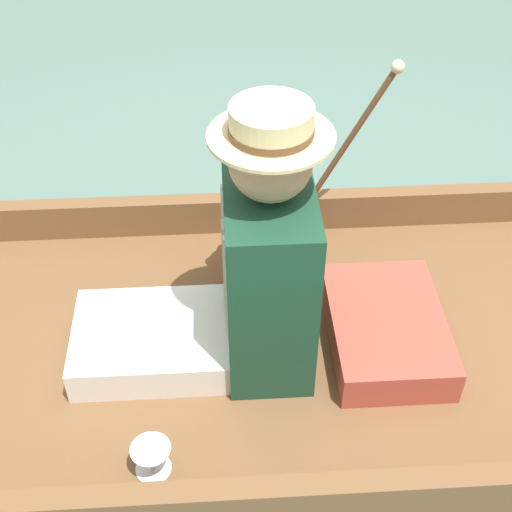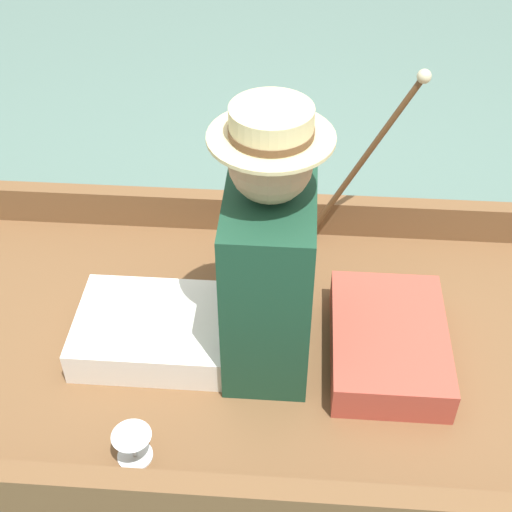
{
  "view_description": "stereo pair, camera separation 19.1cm",
  "coord_description": "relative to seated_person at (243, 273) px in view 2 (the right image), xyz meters",
  "views": [
    {
      "loc": [
        -1.45,
        0.17,
        1.74
      ],
      "look_at": [
        -0.02,
        0.08,
        0.48
      ],
      "focal_mm": 50.0,
      "sensor_mm": 36.0,
      "label": 1
    },
    {
      "loc": [
        -1.45,
        -0.02,
        1.74
      ],
      "look_at": [
        -0.02,
        0.08,
        0.48
      ],
      "focal_mm": 50.0,
      "sensor_mm": 36.0,
      "label": 2
    }
  ],
  "objects": [
    {
      "name": "seated_person",
      "position": [
        0.0,
        0.0,
        0.0
      ],
      "size": [
        0.38,
        0.73,
        0.82
      ],
      "rotation": [
        0.0,
        0.0,
        -0.05
      ],
      "color": "white",
      "rests_on": "punt_boat"
    },
    {
      "name": "teddy_bear",
      "position": [
        0.32,
        -0.02,
        -0.14
      ],
      "size": [
        0.25,
        0.15,
        0.36
      ],
      "color": "#9E754C",
      "rests_on": "punt_boat"
    },
    {
      "name": "punt_boat",
      "position": [
        0.02,
        -0.12,
        -0.35
      ],
      "size": [
        1.19,
        3.11,
        0.24
      ],
      "color": "brown",
      "rests_on": "ground_plane"
    },
    {
      "name": "wine_glass",
      "position": [
        -0.4,
        0.25,
        -0.25
      ],
      "size": [
        0.1,
        0.1,
        0.09
      ],
      "color": "silver",
      "rests_on": "punt_boat"
    },
    {
      "name": "ground_plane",
      "position": [
        0.02,
        -0.12,
        -0.41
      ],
      "size": [
        16.0,
        16.0,
        0.0
      ],
      "primitive_type": "plane",
      "color": "slate"
    },
    {
      "name": "seat_cushion",
      "position": [
        -0.0,
        -0.43,
        -0.25
      ],
      "size": [
        0.48,
        0.33,
        0.12
      ],
      "color": "#B24738",
      "rests_on": "punt_boat"
    },
    {
      "name": "walking_cane",
      "position": [
        0.52,
        -0.37,
        0.09
      ],
      "size": [
        0.04,
        0.36,
        0.68
      ],
      "color": "brown",
      "rests_on": "punt_boat"
    }
  ]
}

